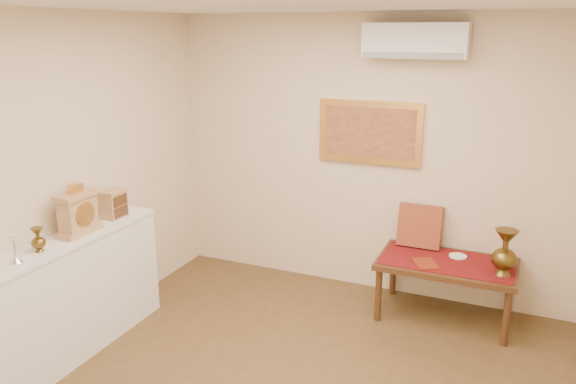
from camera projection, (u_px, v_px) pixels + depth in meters
The scene contains 15 objects.
wall_back at pixel (369, 158), 5.43m from camera, with size 4.00×0.02×2.70m, color beige.
wall_left at pixel (30, 194), 4.21m from camera, with size 0.02×4.50×2.70m, color beige.
candlestick at pixel (14, 250), 3.89m from camera, with size 0.09×0.09×0.19m, color silver, non-canonical shape.
brass_urn_small at pixel (38, 236), 4.07m from camera, with size 0.10×0.10×0.23m, color brown, non-canonical shape.
table_cloth at pixel (447, 261), 5.00m from camera, with size 1.14×0.59×0.01m, color maroon.
brass_urn_tall at pixel (505, 248), 4.66m from camera, with size 0.21×0.21×0.48m, color brown, non-canonical shape.
plate at pixel (458, 256), 5.09m from camera, with size 0.16×0.16×0.01m, color white.
menu at pixel (425, 263), 4.93m from camera, with size 0.18×0.25×0.01m, color maroon.
cushion at pixel (420, 226), 5.29m from camera, with size 0.40×0.10×0.40m, color maroon.
display_ledge at pixel (61, 302), 4.38m from camera, with size 0.37×2.02×0.98m.
mantel_clock at pixel (78, 213), 4.41m from camera, with size 0.17×0.36×0.41m.
wooden_chest at pixel (114, 204), 4.82m from camera, with size 0.16×0.21×0.24m.
low_table at pixel (447, 268), 5.02m from camera, with size 1.20×0.70×0.55m.
painting at pixel (370, 132), 5.34m from camera, with size 1.00×0.06×0.60m.
ac_unit at pixel (415, 41), 4.86m from camera, with size 0.90×0.25×0.30m.
Camera 1 is at (1.38, -2.94, 2.54)m, focal length 35.00 mm.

